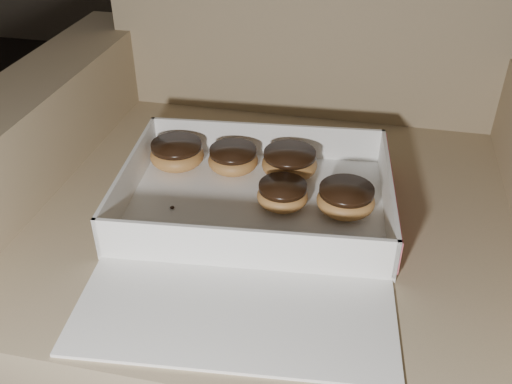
{
  "coord_description": "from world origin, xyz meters",
  "views": [
    {
      "loc": [
        0.51,
        -0.34,
        1.0
      ],
      "look_at": [
        0.35,
        0.39,
        0.5
      ],
      "focal_mm": 40.0,
      "sensor_mm": 36.0,
      "label": 1
    }
  ],
  "objects": [
    {
      "name": "donut_c",
      "position": [
        0.29,
        0.48,
        0.5
      ],
      "size": [
        0.09,
        0.09,
        0.04
      ],
      "color": "#C48744",
      "rests_on": "bakery_box"
    },
    {
      "name": "crumb_b",
      "position": [
        0.29,
        0.27,
        0.48
      ],
      "size": [
        0.01,
        0.01,
        0.0
      ],
      "primitive_type": "ellipsoid",
      "color": "black",
      "rests_on": "bakery_box"
    },
    {
      "name": "donut_a",
      "position": [
        0.49,
        0.4,
        0.5
      ],
      "size": [
        0.09,
        0.09,
        0.05
      ],
      "color": "#C48744",
      "rests_on": "bakery_box"
    },
    {
      "name": "donut_d",
      "position": [
        0.39,
        0.39,
        0.5
      ],
      "size": [
        0.08,
        0.08,
        0.04
      ],
      "color": "#C48744",
      "rests_on": "bakery_box"
    },
    {
      "name": "bakery_box",
      "position": [
        0.36,
        0.35,
        0.48
      ],
      "size": [
        0.46,
        0.52,
        0.07
      ],
      "rotation": [
        0.0,
        0.0,
        0.1
      ],
      "color": "white",
      "rests_on": "armchair"
    },
    {
      "name": "armchair",
      "position": [
        0.38,
        0.49,
        0.33
      ],
      "size": [
        1.0,
        0.85,
        1.05
      ],
      "color": "#857354",
      "rests_on": "floor"
    },
    {
      "name": "crumb_c",
      "position": [
        0.29,
        0.31,
        0.48
      ],
      "size": [
        0.01,
        0.01,
        0.0
      ],
      "primitive_type": "ellipsoid",
      "color": "black",
      "rests_on": "bakery_box"
    },
    {
      "name": "donut_b",
      "position": [
        0.19,
        0.47,
        0.5
      ],
      "size": [
        0.09,
        0.09,
        0.05
      ],
      "color": "#C48744",
      "rests_on": "bakery_box"
    },
    {
      "name": "crumb_d",
      "position": [
        0.22,
        0.35,
        0.48
      ],
      "size": [
        0.01,
        0.01,
        0.0
      ],
      "primitive_type": "ellipsoid",
      "color": "black",
      "rests_on": "bakery_box"
    },
    {
      "name": "donut_e",
      "position": [
        0.39,
        0.48,
        0.5
      ],
      "size": [
        0.09,
        0.09,
        0.05
      ],
      "color": "#C48744",
      "rests_on": "bakery_box"
    },
    {
      "name": "crumb_a",
      "position": [
        0.53,
        0.3,
        0.48
      ],
      "size": [
        0.01,
        0.01,
        0.0
      ],
      "primitive_type": "ellipsoid",
      "color": "black",
      "rests_on": "bakery_box"
    }
  ]
}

